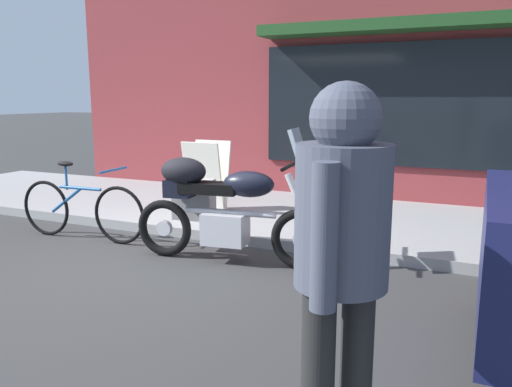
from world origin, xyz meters
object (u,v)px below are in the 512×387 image
parked_bicycle (81,209)px  pedestrian_walking (341,242)px  sandwich_board_sign (207,176)px  touring_motorcycle (219,204)px

parked_bicycle → pedestrian_walking: size_ratio=1.01×
parked_bicycle → sandwich_board_sign: size_ratio=1.82×
parked_bicycle → pedestrian_walking: pedestrian_walking is taller
parked_bicycle → sandwich_board_sign: sandwich_board_sign is taller
touring_motorcycle → parked_bicycle: 1.88m
pedestrian_walking → sandwich_board_sign: pedestrian_walking is taller
parked_bicycle → pedestrian_walking: 4.65m
touring_motorcycle → sandwich_board_sign: 1.83m
sandwich_board_sign → parked_bicycle: bearing=-120.0°
pedestrian_walking → parked_bicycle: bearing=145.8°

